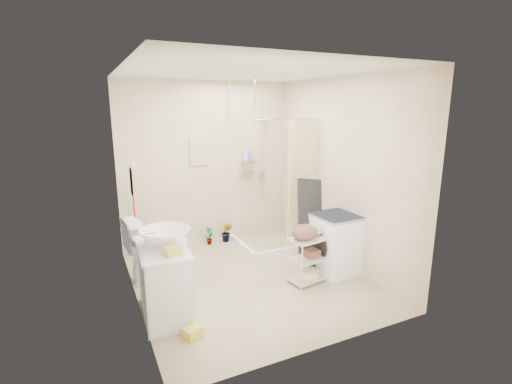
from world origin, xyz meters
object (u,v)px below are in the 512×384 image
vanity (164,281)px  toilet (158,247)px  washing_machine (335,243)px  laundry_rack (309,255)px

vanity → toilet: bearing=86.3°
washing_machine → laundry_rack: size_ratio=1.13×
washing_machine → vanity: bearing=179.7°
vanity → washing_machine: 2.30m
vanity → washing_machine: washing_machine is taller
washing_machine → laundry_rack: washing_machine is taller
toilet → washing_machine: (2.18, -0.84, -0.01)m
vanity → washing_machine: (2.30, 0.10, 0.01)m
washing_machine → toilet: bearing=156.2°
vanity → washing_machine: bearing=6.0°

